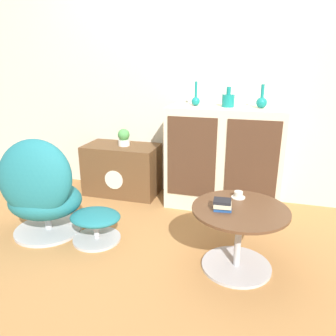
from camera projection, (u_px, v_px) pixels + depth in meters
The scene contains 13 objects.
ground_plane at pixel (144, 262), 2.32m from camera, with size 12.00×12.00×0.00m, color #A87542.
wall_back at pixel (190, 66), 3.16m from camera, with size 6.40×0.06×2.60m.
sideboard at pixel (224, 158), 3.08m from camera, with size 1.05×0.46×0.96m.
tv_console at pixel (122, 169), 3.44m from camera, with size 0.76×0.43×0.52m.
egg_chair at pixel (41, 191), 2.57m from camera, with size 0.66×0.62×0.82m.
ottoman at pixel (96, 221), 2.55m from camera, with size 0.40×0.37×0.25m.
coffee_table at pixel (239, 232), 2.17m from camera, with size 0.63×0.63×0.45m.
vase_leftmost at pixel (196, 100), 2.99m from camera, with size 0.08×0.08×0.22m.
vase_inner_left at pixel (228, 100), 2.91m from camera, with size 0.11×0.11×0.18m.
vase_inner_right at pixel (262, 102), 2.83m from camera, with size 0.09×0.09×0.20m.
potted_plant at pixel (124, 137), 3.32m from camera, with size 0.12×0.12×0.17m.
teacup at pixel (238, 195), 2.27m from camera, with size 0.10×0.10×0.05m.
book_stack at pixel (222, 205), 2.09m from camera, with size 0.12×0.12×0.07m.
Camera 1 is at (0.71, -1.86, 1.36)m, focal length 35.00 mm.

